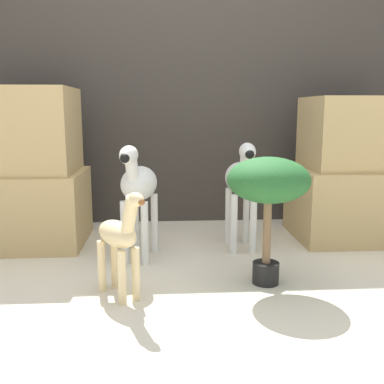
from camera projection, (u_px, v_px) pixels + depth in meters
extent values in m
plane|color=beige|center=(206.00, 299.00, 2.18)|extent=(14.00, 14.00, 0.00)
cube|color=#38332D|center=(187.00, 85.00, 3.56)|extent=(6.40, 0.08, 2.20)
cube|color=tan|center=(22.00, 208.00, 3.06)|extent=(0.84, 0.66, 0.49)
cube|color=tan|center=(16.00, 130.00, 2.96)|extent=(0.75, 0.59, 0.56)
cube|color=tan|center=(354.00, 203.00, 3.21)|extent=(0.84, 0.66, 0.50)
cube|color=tan|center=(359.00, 133.00, 3.12)|extent=(0.71, 0.56, 0.50)
cylinder|color=silver|center=(253.00, 224.00, 2.86)|extent=(0.04, 0.04, 0.38)
cylinder|color=silver|center=(234.00, 224.00, 2.85)|extent=(0.04, 0.04, 0.38)
cylinder|color=silver|center=(246.00, 215.00, 3.10)|extent=(0.04, 0.04, 0.38)
cylinder|color=silver|center=(228.00, 215.00, 3.09)|extent=(0.04, 0.04, 0.38)
ellipsoid|color=silver|center=(241.00, 178.00, 2.93)|extent=(0.21, 0.35, 0.21)
cylinder|color=silver|center=(246.00, 163.00, 2.76)|extent=(0.07, 0.12, 0.18)
ellipsoid|color=silver|center=(247.00, 152.00, 2.69)|extent=(0.10, 0.18, 0.11)
sphere|color=black|center=(250.00, 154.00, 2.62)|extent=(0.05, 0.05, 0.05)
cube|color=black|center=(246.00, 161.00, 2.76)|extent=(0.02, 0.07, 0.15)
cylinder|color=silver|center=(145.00, 234.00, 2.64)|extent=(0.04, 0.04, 0.38)
cylinder|color=silver|center=(124.00, 233.00, 2.66)|extent=(0.04, 0.04, 0.38)
cylinder|color=silver|center=(154.00, 223.00, 2.88)|extent=(0.04, 0.04, 0.38)
cylinder|color=silver|center=(136.00, 222.00, 2.90)|extent=(0.04, 0.04, 0.38)
ellipsoid|color=silver|center=(139.00, 183.00, 2.72)|extent=(0.28, 0.39, 0.21)
cylinder|color=silver|center=(132.00, 167.00, 2.55)|extent=(0.09, 0.13, 0.18)
ellipsoid|color=silver|center=(129.00, 155.00, 2.49)|extent=(0.13, 0.20, 0.11)
sphere|color=black|center=(125.00, 158.00, 2.41)|extent=(0.05, 0.05, 0.05)
cube|color=black|center=(132.00, 166.00, 2.55)|extent=(0.03, 0.07, 0.15)
cylinder|color=beige|center=(136.00, 274.00, 2.15)|extent=(0.04, 0.04, 0.26)
cylinder|color=beige|center=(122.00, 278.00, 2.11)|extent=(0.04, 0.04, 0.26)
cylinder|color=beige|center=(115.00, 263.00, 2.31)|extent=(0.04, 0.04, 0.26)
cylinder|color=beige|center=(102.00, 266.00, 2.26)|extent=(0.04, 0.04, 0.26)
ellipsoid|color=beige|center=(117.00, 234.00, 2.17)|extent=(0.27, 0.31, 0.13)
cylinder|color=beige|center=(130.00, 215.00, 2.06)|extent=(0.12, 0.13, 0.20)
ellipsoid|color=beige|center=(136.00, 199.00, 2.00)|extent=(0.11, 0.12, 0.06)
sphere|color=brown|center=(141.00, 202.00, 1.97)|extent=(0.03, 0.03, 0.03)
cylinder|color=black|center=(266.00, 273.00, 2.38)|extent=(0.14, 0.14, 0.11)
cylinder|color=brown|center=(267.00, 233.00, 2.34)|extent=(0.04, 0.04, 0.32)
ellipsoid|color=#235B28|center=(269.00, 180.00, 2.29)|extent=(0.43, 0.43, 0.23)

